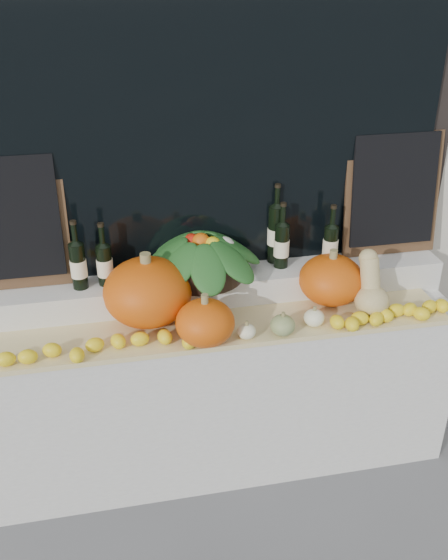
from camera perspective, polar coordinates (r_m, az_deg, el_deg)
The scene contains 17 objects.
display_sill at distance 3.26m, azimuth -0.26°, elevation -9.92°, with size 2.30×0.55×0.88m, color silver.
rear_tier at distance 3.09m, azimuth -0.83°, elevation -0.64°, with size 2.30×0.25×0.16m, color silver.
straw_bedding at distance 2.89m, azimuth 0.20°, elevation -4.43°, with size 2.10×0.32×0.03m, color tan.
pumpkin_left at distance 2.86m, azimuth -6.99°, elevation -1.09°, with size 0.41×0.41×0.31m, color #D8550B.
pumpkin_right at distance 3.06m, azimuth 9.77°, elevation 0.02°, with size 0.32×0.32×0.24m, color #D8550B.
pumpkin_center at distance 2.72m, azimuth -1.74°, elevation -3.92°, with size 0.26×0.26×0.20m, color #D8550B.
butternut_squash at distance 3.01m, azimuth 13.28°, elevation -0.89°, with size 0.16×0.22×0.30m.
decorative_gourds at distance 2.78m, azimuth 2.13°, elevation -4.43°, with size 0.64×0.15×0.14m.
lemon_heap at distance 2.78m, azimuth 0.66°, elevation -4.88°, with size 2.20×0.16×0.06m, color yellow, non-canonical shape.
produce_bowl at distance 2.98m, azimuth -2.09°, elevation 2.28°, with size 0.62×0.62×0.23m.
wine_bottle_far_left at distance 2.94m, azimuth -13.18°, elevation 1.35°, with size 0.08×0.08×0.34m.
wine_bottle_near_left at distance 2.96m, azimuth -10.86°, elevation 1.44°, with size 0.08×0.08×0.31m.
wine_bottle_tall at distance 3.11m, azimuth 4.76°, elevation 4.27°, with size 0.08×0.08×0.41m.
wine_bottle_near_right at distance 3.07m, azimuth 5.29°, elevation 3.22°, with size 0.08×0.08×0.34m.
wine_bottle_far_right at distance 3.14m, azimuth 9.70°, elevation 3.24°, with size 0.08×0.08×0.31m.
chalkboard_left at distance 2.96m, azimuth -18.98°, elevation 5.06°, with size 0.50×0.10×0.62m.
chalkboard_right at distance 3.25m, azimuth 15.21°, elevation 7.71°, with size 0.50×0.10×0.62m.
Camera 1 is at (-0.49, -0.97, 2.47)m, focal length 40.00 mm.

